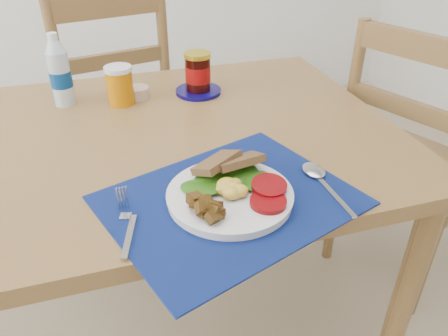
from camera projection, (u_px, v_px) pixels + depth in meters
name	position (u px, v px, depth m)	size (l,w,h in m)	color
table	(126.00, 166.00, 1.14)	(1.40, 0.90, 0.75)	brown
chair_far	(110.00, 89.00, 1.75)	(0.52, 0.51, 1.20)	brown
chair_end	(415.00, 140.00, 1.43)	(0.55, 0.56, 1.16)	brown
placemat	(230.00, 200.00, 0.87)	(0.47, 0.37, 0.00)	black
breakfast_plate	(228.00, 194.00, 0.86)	(0.25, 0.25, 0.06)	silver
fork	(127.00, 223.00, 0.80)	(0.04, 0.16, 0.00)	#B2B5BA
spoon	(320.00, 178.00, 0.93)	(0.05, 0.20, 0.01)	#B2B5BA
water_bottle	(60.00, 74.00, 1.22)	(0.06, 0.06, 0.21)	#ADBFCC
juice_glass	(120.00, 86.00, 1.24)	(0.08, 0.08, 0.10)	#BE6A05
ramekin	(138.00, 92.00, 1.30)	(0.07, 0.07, 0.03)	#C1A68E
jam_on_saucer	(198.00, 76.00, 1.31)	(0.14, 0.14, 0.12)	#090550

